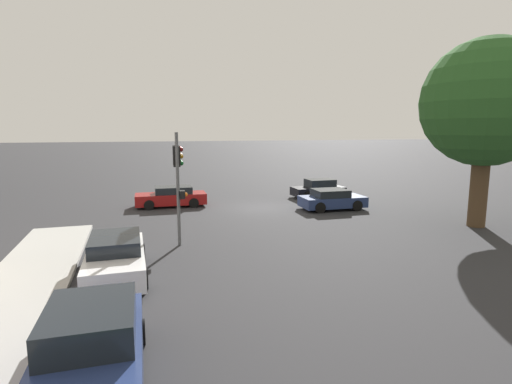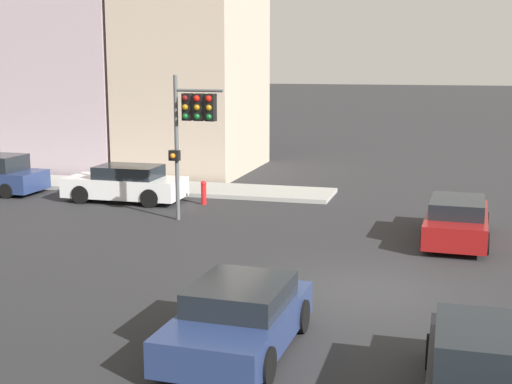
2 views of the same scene
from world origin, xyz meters
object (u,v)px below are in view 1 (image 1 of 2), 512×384
object	(u,v)px
crossing_car_1	(171,197)
parked_car_0	(116,257)
traffic_signal	(178,165)
crossing_car_0	(319,189)
street_tree	(486,104)
fire_hydrant	(113,240)
crossing_car_2	(332,200)
parked_car_1	(92,350)

from	to	relation	value
crossing_car_1	parked_car_0	size ratio (longest dim) A/B	1.00
traffic_signal	crossing_car_1	bearing A→B (deg)	91.30
crossing_car_0	crossing_car_1	size ratio (longest dim) A/B	0.84
crossing_car_0	crossing_car_1	world-z (taller)	crossing_car_0
street_tree	fire_hydrant	bearing A→B (deg)	-3.34
crossing_car_0	crossing_car_2	size ratio (longest dim) A/B	0.94
crossing_car_1	parked_car_0	world-z (taller)	parked_car_0
street_tree	parked_car_1	bearing A→B (deg)	24.35
street_tree	fire_hydrant	size ratio (longest dim) A/B	10.42
parked_car_0	street_tree	bearing A→B (deg)	96.55
street_tree	fire_hydrant	world-z (taller)	street_tree
parked_car_1	parked_car_0	bearing A→B (deg)	178.97
crossing_car_0	parked_car_0	bearing A→B (deg)	42.59
crossing_car_2	fire_hydrant	size ratio (longest dim) A/B	4.46
crossing_car_2	crossing_car_0	bearing A→B (deg)	76.89
parked_car_1	traffic_signal	bearing A→B (deg)	165.11
crossing_car_0	fire_hydrant	world-z (taller)	crossing_car_0
crossing_car_1	parked_car_0	xyz separation A→B (m)	(3.06, 12.39, 0.04)
parked_car_0	fire_hydrant	world-z (taller)	parked_car_0
crossing_car_2	traffic_signal	bearing A→B (deg)	-153.21
street_tree	parked_car_0	world-z (taller)	street_tree
street_tree	parked_car_0	distance (m)	18.83
parked_car_0	fire_hydrant	bearing A→B (deg)	-176.30
crossing_car_1	fire_hydrant	xyz separation A→B (m)	(3.26, 9.26, -0.15)
street_tree	crossing_car_0	world-z (taller)	street_tree
street_tree	crossing_car_1	world-z (taller)	street_tree
traffic_signal	crossing_car_0	world-z (taller)	traffic_signal
fire_hydrant	street_tree	bearing A→B (deg)	176.66
crossing_car_0	crossing_car_2	distance (m)	4.51
crossing_car_1	parked_car_1	world-z (taller)	parked_car_1
street_tree	crossing_car_2	distance (m)	9.92
crossing_car_2	parked_car_1	size ratio (longest dim) A/B	0.95
traffic_signal	crossing_car_1	size ratio (longest dim) A/B	1.07
crossing_car_0	crossing_car_1	bearing A→B (deg)	1.98
street_tree	parked_car_1	size ratio (longest dim) A/B	2.22
crossing_car_0	fire_hydrant	distance (m)	17.09
street_tree	crossing_car_2	world-z (taller)	street_tree
parked_car_1	fire_hydrant	size ratio (longest dim) A/B	4.70
traffic_signal	crossing_car_2	xyz separation A→B (m)	(-10.12, -4.63, -2.86)
parked_car_1	fire_hydrant	xyz separation A→B (m)	(-0.03, -9.23, -0.24)
parked_car_0	parked_car_1	world-z (taller)	parked_car_1
parked_car_0	crossing_car_2	bearing A→B (deg)	123.31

